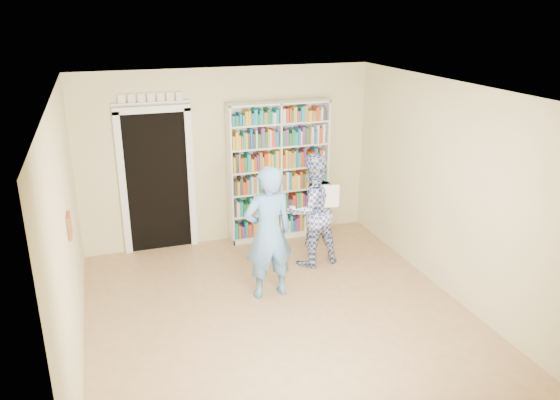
# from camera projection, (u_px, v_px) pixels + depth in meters

# --- Properties ---
(floor) EXTENTS (5.00, 5.00, 0.00)m
(floor) POSITION_uv_depth(u_px,v_px,m) (281.00, 317.00, 6.57)
(floor) COLOR #977449
(floor) RESTS_ON ground
(ceiling) EXTENTS (5.00, 5.00, 0.00)m
(ceiling) POSITION_uv_depth(u_px,v_px,m) (281.00, 91.00, 5.66)
(ceiling) COLOR white
(ceiling) RESTS_ON wall_back
(wall_back) EXTENTS (4.50, 0.00, 4.50)m
(wall_back) POSITION_uv_depth(u_px,v_px,m) (229.00, 157.00, 8.35)
(wall_back) COLOR beige
(wall_back) RESTS_ON floor
(wall_left) EXTENTS (0.00, 5.00, 5.00)m
(wall_left) POSITION_uv_depth(u_px,v_px,m) (67.00, 238.00, 5.44)
(wall_left) COLOR beige
(wall_left) RESTS_ON floor
(wall_right) EXTENTS (0.00, 5.00, 5.00)m
(wall_right) POSITION_uv_depth(u_px,v_px,m) (452.00, 192.00, 6.79)
(wall_right) COLOR beige
(wall_right) RESTS_ON floor
(bookshelf) EXTENTS (1.59, 0.30, 2.18)m
(bookshelf) POSITION_uv_depth(u_px,v_px,m) (279.00, 171.00, 8.52)
(bookshelf) COLOR white
(bookshelf) RESTS_ON floor
(doorway) EXTENTS (1.10, 0.08, 2.43)m
(doorway) POSITION_uv_depth(u_px,v_px,m) (157.00, 175.00, 8.06)
(doorway) COLOR black
(doorway) RESTS_ON floor
(wall_art) EXTENTS (0.03, 0.25, 0.25)m
(wall_art) POSITION_uv_depth(u_px,v_px,m) (69.00, 226.00, 5.61)
(wall_art) COLOR brown
(wall_art) RESTS_ON wall_left
(man_blue) EXTENTS (0.66, 0.45, 1.73)m
(man_blue) POSITION_uv_depth(u_px,v_px,m) (268.00, 233.00, 6.79)
(man_blue) COLOR #5588BD
(man_blue) RESTS_ON floor
(man_plaid) EXTENTS (0.87, 0.72, 1.63)m
(man_plaid) POSITION_uv_depth(u_px,v_px,m) (312.00, 210.00, 7.69)
(man_plaid) COLOR #2F3D8F
(man_plaid) RESTS_ON floor
(paper_sheet) EXTENTS (0.22, 0.06, 0.32)m
(paper_sheet) POSITION_uv_depth(u_px,v_px,m) (331.00, 196.00, 7.44)
(paper_sheet) COLOR white
(paper_sheet) RESTS_ON man_plaid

